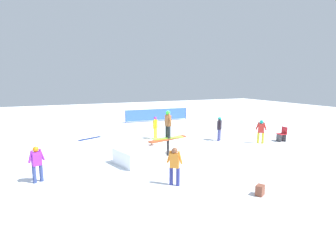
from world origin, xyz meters
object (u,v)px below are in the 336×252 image
object	(u,v)px
bystander_orange	(175,164)
backpack_on_snow	(260,190)
bystander_black	(219,127)
main_rider_on_rail	(168,125)
bystander_red	(261,130)
folding_chair	(282,135)
bystander_purple	(37,162)
rail_feature	(168,141)
bystander_yellow	(155,126)
loose_snowboard_navy	(90,139)

from	to	relation	value
bystander_orange	backpack_on_snow	size ratio (longest dim) A/B	4.02
backpack_on_snow	bystander_black	bearing A→B (deg)	-142.49
main_rider_on_rail	bystander_red	size ratio (longest dim) A/B	1.12
bystander_red	folding_chair	size ratio (longest dim) A/B	1.56
bystander_red	bystander_purple	bearing A→B (deg)	45.52
bystander_orange	backpack_on_snow	bearing A→B (deg)	0.43
bystander_red	folding_chair	bearing A→B (deg)	-145.26
rail_feature	bystander_yellow	world-z (taller)	bystander_yellow
bystander_orange	loose_snowboard_navy	xyz separation A→B (m)	(-1.66, 8.83, -0.76)
main_rider_on_rail	bystander_black	world-z (taller)	main_rider_on_rail
bystander_black	bystander_orange	world-z (taller)	bystander_black
main_rider_on_rail	loose_snowboard_navy	distance (m)	6.35
rail_feature	bystander_black	world-z (taller)	bystander_black
bystander_purple	loose_snowboard_navy	size ratio (longest dim) A/B	0.87
rail_feature	backpack_on_snow	size ratio (longest dim) A/B	6.39
bystander_orange	bystander_yellow	world-z (taller)	bystander_yellow
main_rider_on_rail	loose_snowboard_navy	size ratio (longest dim) A/B	1.01
bystander_red	folding_chair	distance (m)	1.60
bystander_red	loose_snowboard_navy	bearing A→B (deg)	8.55
rail_feature	folding_chair	size ratio (longest dim) A/B	2.47
bystander_purple	folding_chair	bearing A→B (deg)	-18.12
main_rider_on_rail	bystander_yellow	size ratio (longest dim) A/B	1.10
bystander_orange	loose_snowboard_navy	world-z (taller)	bystander_orange
bystander_black	backpack_on_snow	xyz separation A→B (m)	(-3.30, -6.92, -0.65)
bystander_black	bystander_yellow	world-z (taller)	bystander_black
bystander_orange	bystander_purple	world-z (taller)	bystander_orange
main_rider_on_rail	backpack_on_snow	bearing A→B (deg)	-80.25
bystander_orange	bystander_purple	size ratio (longest dim) A/B	1.03
rail_feature	bystander_yellow	distance (m)	3.76
rail_feature	bystander_black	bearing A→B (deg)	5.39
bystander_yellow	bystander_red	bearing A→B (deg)	93.69
bystander_purple	backpack_on_snow	distance (m)	7.75
bystander_orange	bystander_yellow	xyz separation A→B (m)	(2.09, 7.10, 0.02)
bystander_yellow	bystander_purple	bearing A→B (deg)	-14.34
bystander_black	bystander_orange	distance (m)	7.43
bystander_yellow	loose_snowboard_navy	world-z (taller)	bystander_yellow
bystander_black	folding_chair	bearing A→B (deg)	-68.20
main_rider_on_rail	folding_chair	world-z (taller)	main_rider_on_rail
bystander_black	backpack_on_snow	bearing A→B (deg)	-156.34
bystander_orange	folding_chair	bearing A→B (deg)	62.27
loose_snowboard_navy	backpack_on_snow	bearing A→B (deg)	84.91
bystander_red	backpack_on_snow	xyz separation A→B (m)	(-5.07, -5.33, -0.60)
bystander_black	bystander_red	bearing A→B (deg)	-82.67
bystander_purple	loose_snowboard_navy	world-z (taller)	bystander_purple
bystander_yellow	folding_chair	bearing A→B (deg)	99.59
rail_feature	bystander_black	size ratio (longest dim) A/B	1.49
bystander_orange	bystander_red	bearing A→B (deg)	67.13
bystander_black	loose_snowboard_navy	size ratio (longest dim) A/B	0.95
bystander_orange	bystander_black	bearing A→B (deg)	84.34
bystander_yellow	bystander_black	bearing A→B (deg)	97.62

